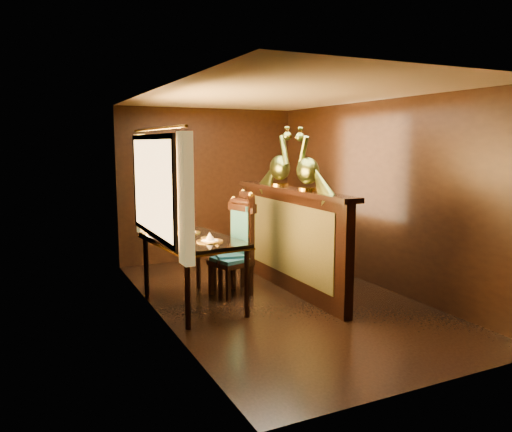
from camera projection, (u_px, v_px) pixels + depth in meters
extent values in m
plane|color=black|center=(279.00, 299.00, 6.23)|extent=(5.00, 5.00, 0.00)
cube|color=black|center=(209.00, 185.00, 8.28)|extent=(3.00, 0.04, 2.50)
cube|color=black|center=(435.00, 234.00, 3.82)|extent=(3.00, 0.04, 2.50)
cube|color=black|center=(158.00, 207.00, 5.41)|extent=(0.04, 5.00, 2.50)
cube|color=black|center=(378.00, 195.00, 6.69)|extent=(0.04, 5.00, 2.50)
cube|color=beige|center=(281.00, 95.00, 5.87)|extent=(3.00, 5.00, 0.04)
cube|color=#FFC672|center=(151.00, 186.00, 5.65)|extent=(0.01, 1.70, 1.05)
cube|color=#FFBC45|center=(186.00, 199.00, 4.83)|extent=(0.10, 0.22, 1.30)
cube|color=#FFBC45|center=(141.00, 184.00, 6.56)|extent=(0.10, 0.22, 1.30)
cylinder|color=gold|center=(156.00, 129.00, 5.59)|extent=(0.03, 2.20, 0.03)
cube|color=black|center=(291.00, 242.00, 6.55)|extent=(0.12, 2.60, 1.30)
cube|color=#363A1A|center=(286.00, 239.00, 6.51)|extent=(0.02, 2.20, 0.95)
cube|color=black|center=(291.00, 190.00, 6.45)|extent=(0.26, 2.70, 0.06)
cube|color=black|center=(193.00, 240.00, 5.84)|extent=(0.98, 1.47, 0.04)
cube|color=gold|center=(193.00, 242.00, 5.85)|extent=(1.00, 1.50, 0.02)
cylinder|color=black|center=(188.00, 294.00, 5.18)|extent=(0.06, 0.06, 0.78)
cylinder|color=black|center=(247.00, 283.00, 5.55)|extent=(0.06, 0.06, 0.78)
cylinder|color=black|center=(146.00, 268.00, 6.25)|extent=(0.06, 0.06, 0.78)
cylinder|color=black|center=(198.00, 261.00, 6.63)|extent=(0.06, 0.06, 0.78)
cylinder|color=gold|center=(210.00, 241.00, 5.62)|extent=(0.30, 0.30, 0.01)
cone|color=silver|center=(210.00, 236.00, 5.61)|extent=(0.11, 0.11, 0.10)
cylinder|color=gold|center=(188.00, 233.00, 6.15)|extent=(0.30, 0.30, 0.01)
cone|color=silver|center=(188.00, 228.00, 6.14)|extent=(0.11, 0.11, 0.10)
cylinder|color=silver|center=(168.00, 239.00, 5.64)|extent=(0.03, 0.03, 0.06)
cylinder|color=silver|center=(169.00, 237.00, 5.72)|extent=(0.03, 0.03, 0.06)
cube|color=black|center=(231.00, 263.00, 6.36)|extent=(0.54, 0.54, 0.06)
cube|color=#134D58|center=(231.00, 259.00, 6.36)|extent=(0.49, 0.49, 0.05)
cube|color=#134D58|center=(242.00, 233.00, 6.43)|extent=(0.12, 0.34, 0.57)
cube|color=black|center=(228.00, 286.00, 6.14)|extent=(0.05, 0.05, 0.39)
cube|color=black|center=(251.00, 280.00, 6.38)|extent=(0.05, 0.05, 0.39)
cube|color=black|center=(211.00, 280.00, 6.41)|extent=(0.05, 0.05, 0.39)
cube|color=black|center=(233.00, 275.00, 6.65)|extent=(0.05, 0.05, 0.39)
sphere|color=gold|center=(251.00, 201.00, 6.23)|extent=(0.07, 0.07, 0.07)
sphere|color=gold|center=(233.00, 199.00, 6.51)|extent=(0.07, 0.07, 0.07)
cube|color=black|center=(232.00, 259.00, 6.47)|extent=(0.54, 0.54, 0.06)
cube|color=#134D58|center=(232.00, 255.00, 6.47)|extent=(0.49, 0.49, 0.05)
cube|color=#134D58|center=(247.00, 228.00, 6.47)|extent=(0.10, 0.37, 0.60)
cube|color=black|center=(220.00, 282.00, 6.27)|extent=(0.05, 0.05, 0.42)
cube|color=black|center=(250.00, 279.00, 6.38)|extent=(0.05, 0.05, 0.42)
cube|color=black|center=(214.00, 274.00, 6.64)|extent=(0.05, 0.05, 0.42)
cube|color=black|center=(242.00, 272.00, 6.75)|extent=(0.05, 0.05, 0.42)
sphere|color=gold|center=(251.00, 195.00, 6.22)|extent=(0.07, 0.07, 0.07)
sphere|color=gold|center=(243.00, 192.00, 6.59)|extent=(0.07, 0.07, 0.07)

